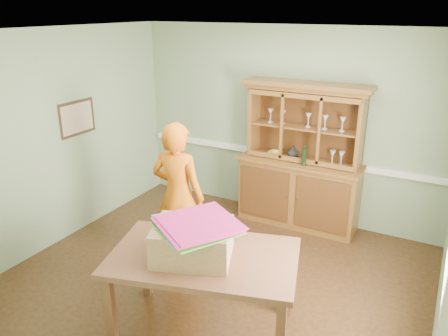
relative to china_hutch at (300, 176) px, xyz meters
The scene contains 12 objects.
floor 1.94m from the china_hutch, 101.02° to the right, with size 4.50×4.50×0.00m, color #4F3019.
ceiling 2.69m from the china_hutch, 101.02° to the right, with size 4.50×4.50×0.00m, color white.
wall_back 0.77m from the china_hutch, 146.81° to the left, with size 4.50×4.50×0.00m, color gray.
wall_left 3.21m from the china_hutch, 145.64° to the right, with size 4.00×4.00×0.00m, color gray.
wall_front 3.84m from the china_hutch, 95.23° to the right, with size 4.50×4.50×0.00m, color gray.
chair_rail 0.44m from the china_hutch, 149.81° to the left, with size 4.41×0.05×0.08m, color white.
framed_map 3.08m from the china_hutch, 150.21° to the right, with size 0.03×0.60×0.46m.
china_hutch is the anchor object (origin of this frame).
dining_table 2.56m from the china_hutch, 90.50° to the right, with size 1.88×1.42×0.83m.
cardboard_box 2.65m from the china_hutch, 91.89° to the right, with size 0.67×0.53×0.31m, color tan.
kite_stack 2.66m from the china_hutch, 91.14° to the right, with size 0.85×0.85×0.04m.
person 1.91m from the china_hutch, 117.85° to the right, with size 0.64×0.42×1.75m, color orange.
Camera 1 is at (2.09, -3.67, 2.92)m, focal length 35.00 mm.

